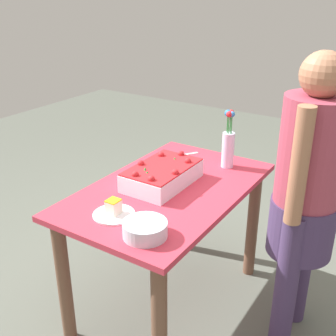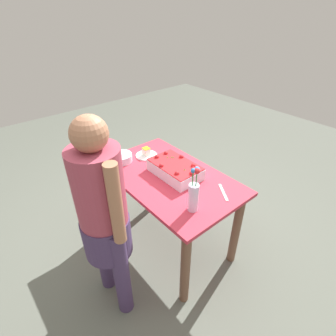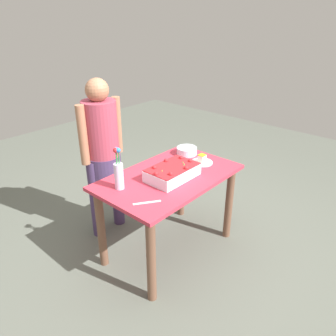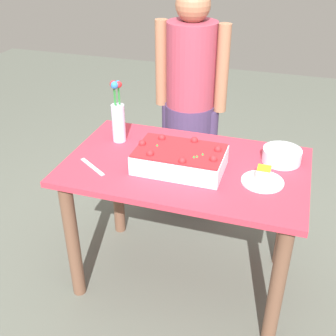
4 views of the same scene
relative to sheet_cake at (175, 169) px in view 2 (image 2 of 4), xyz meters
The scene contains 8 objects.
ground_plane 0.81m from the sheet_cake, 107.99° to the right, with size 8.00×8.00×0.00m, color #5B6056.
dining_table 0.21m from the sheet_cake, 107.99° to the right, with size 1.19×0.73×0.76m.
sheet_cake is the anchor object (origin of this frame).
serving_plate_with_slice 0.40m from the sheet_cake, behind, with size 0.20×0.20×0.08m.
cake_knife 0.43m from the sheet_cake, 15.90° to the left, with size 0.20×0.02×0.00m, color silver.
flower_vase 0.45m from the sheet_cake, 25.42° to the right, with size 0.07×0.07×0.34m.
fruit_bowl 0.51m from the sheet_cake, 154.51° to the right, with size 0.19×0.19×0.07m, color silver.
person_standing 0.73m from the sheet_cake, 78.90° to the right, with size 0.45×0.31×1.49m.
Camera 2 is at (1.33, -1.13, 1.96)m, focal length 28.00 mm.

